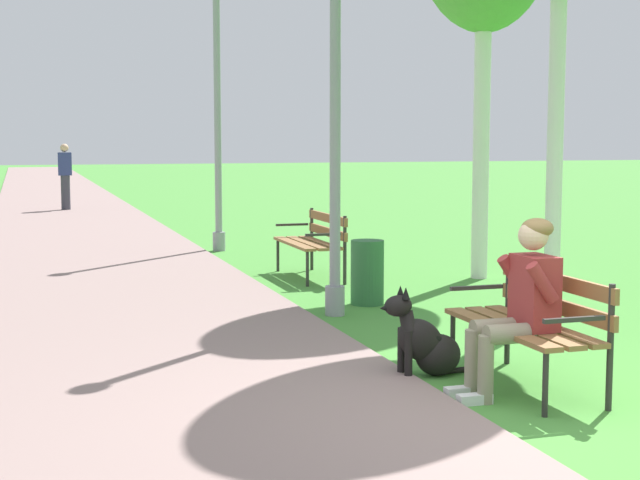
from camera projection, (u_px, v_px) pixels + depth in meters
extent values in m
plane|color=#478E38|center=(531.00, 425.00, 5.98)|extent=(120.00, 120.00, 0.00)
cube|color=gray|center=(58.00, 198.00, 28.14)|extent=(3.36, 60.00, 0.04)
cube|color=olive|center=(498.00, 328.00, 6.77)|extent=(0.14, 1.50, 0.04)
cube|color=olive|center=(520.00, 327.00, 6.82)|extent=(0.14, 1.50, 0.04)
cube|color=olive|center=(542.00, 325.00, 6.87)|extent=(0.14, 1.50, 0.04)
cube|color=olive|center=(555.00, 305.00, 6.89)|extent=(0.04, 1.50, 0.11)
cube|color=olive|center=(555.00, 281.00, 6.87)|extent=(0.04, 1.50, 0.11)
cylinder|color=#2D2B28|center=(453.00, 340.00, 7.44)|extent=(0.04, 0.04, 0.45)
cylinder|color=#2D2B28|center=(508.00, 311.00, 7.56)|extent=(0.04, 0.04, 0.85)
cube|color=#2D2B28|center=(477.00, 288.00, 7.46)|extent=(0.45, 0.04, 0.03)
cylinder|color=#2D2B28|center=(545.00, 383.00, 6.13)|extent=(0.04, 0.04, 0.45)
cylinder|color=#2D2B28|center=(610.00, 348.00, 6.25)|extent=(0.04, 0.04, 0.85)
cube|color=#2D2B28|center=(574.00, 320.00, 6.15)|extent=(0.45, 0.04, 0.03)
cube|color=olive|center=(294.00, 244.00, 12.15)|extent=(0.14, 1.50, 0.04)
cube|color=olive|center=(307.00, 243.00, 12.20)|extent=(0.14, 1.50, 0.04)
cube|color=olive|center=(320.00, 243.00, 12.25)|extent=(0.14, 1.50, 0.04)
cube|color=olive|center=(327.00, 232.00, 12.27)|extent=(0.04, 1.50, 0.11)
cube|color=olive|center=(327.00, 218.00, 12.25)|extent=(0.04, 1.50, 0.11)
cylinder|color=#2D2B28|center=(278.00, 255.00, 12.82)|extent=(0.04, 0.04, 0.45)
cylinder|color=#2D2B28|center=(312.00, 239.00, 12.94)|extent=(0.04, 0.04, 0.85)
cube|color=#2D2B28|center=(292.00, 225.00, 12.83)|extent=(0.45, 0.04, 0.03)
cylinder|color=#2D2B28|center=(307.00, 268.00, 11.51)|extent=(0.04, 0.04, 0.45)
cylinder|color=#2D2B28|center=(345.00, 250.00, 11.63)|extent=(0.04, 0.04, 0.85)
cube|color=#2D2B28|center=(323.00, 235.00, 11.53)|extent=(0.45, 0.04, 0.03)
cylinder|color=gray|center=(500.00, 328.00, 6.67)|extent=(0.42, 0.14, 0.14)
cylinder|color=gray|center=(472.00, 363.00, 6.64)|extent=(0.11, 0.11, 0.47)
cube|color=silver|center=(461.00, 392.00, 6.63)|extent=(0.24, 0.09, 0.07)
cylinder|color=gray|center=(514.00, 334.00, 6.48)|extent=(0.42, 0.14, 0.14)
cylinder|color=gray|center=(486.00, 369.00, 6.45)|extent=(0.11, 0.11, 0.47)
cube|color=silver|center=(475.00, 399.00, 6.44)|extent=(0.24, 0.09, 0.07)
cube|color=maroon|center=(534.00, 292.00, 6.61)|extent=(0.22, 0.36, 0.52)
cylinder|color=maroon|center=(513.00, 275.00, 6.78)|extent=(0.25, 0.09, 0.30)
cylinder|color=maroon|center=(542.00, 283.00, 6.40)|extent=(0.25, 0.09, 0.30)
sphere|color=beige|center=(533.00, 235.00, 6.57)|extent=(0.21, 0.21, 0.21)
ellipsoid|color=olive|center=(537.00, 228.00, 6.57)|extent=(0.22, 0.23, 0.14)
ellipsoid|color=black|center=(438.00, 355.00, 7.21)|extent=(0.38, 0.30, 0.32)
ellipsoid|color=black|center=(421.00, 340.00, 7.14)|extent=(0.51, 0.25, 0.48)
ellipsoid|color=black|center=(426.00, 335.00, 7.16)|extent=(0.37, 0.21, 0.27)
cylinder|color=black|center=(401.00, 352.00, 7.16)|extent=(0.06, 0.06, 0.38)
cylinder|color=black|center=(409.00, 356.00, 7.05)|extent=(0.06, 0.06, 0.38)
cylinder|color=black|center=(408.00, 322.00, 7.09)|extent=(0.12, 0.17, 0.19)
ellipsoid|color=black|center=(398.00, 306.00, 7.04)|extent=(0.23, 0.15, 0.16)
cone|color=black|center=(386.00, 308.00, 7.01)|extent=(0.11, 0.10, 0.09)
cone|color=black|center=(400.00, 291.00, 7.09)|extent=(0.06, 0.06, 0.09)
cone|color=black|center=(406.00, 293.00, 7.01)|extent=(0.06, 0.06, 0.09)
cylinder|color=black|center=(461.00, 370.00, 7.30)|extent=(0.28, 0.06, 0.04)
cylinder|color=gray|center=(335.00, 301.00, 9.66)|extent=(0.20, 0.20, 0.30)
cylinder|color=gray|center=(335.00, 115.00, 9.46)|extent=(0.11, 0.11, 4.06)
cylinder|color=gray|center=(219.00, 241.00, 15.16)|extent=(0.20, 0.20, 0.30)
cylinder|color=gray|center=(218.00, 125.00, 14.96)|extent=(0.11, 0.11, 3.98)
cylinder|color=silver|center=(556.00, 128.00, 9.46)|extent=(0.16, 0.16, 3.79)
cylinder|color=silver|center=(481.00, 133.00, 12.04)|extent=(0.21, 0.21, 3.71)
cylinder|color=#2D6638|center=(367.00, 272.00, 10.27)|extent=(0.36, 0.36, 0.70)
cylinder|color=#383842|center=(66.00, 193.00, 23.24)|extent=(0.22, 0.22, 0.88)
cube|color=navy|center=(65.00, 164.00, 23.17)|extent=(0.32, 0.20, 0.56)
sphere|color=tan|center=(64.00, 148.00, 23.12)|extent=(0.20, 0.20, 0.20)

